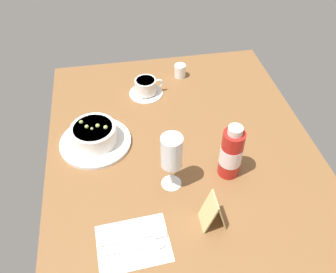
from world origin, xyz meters
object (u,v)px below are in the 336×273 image
Objects in this scene: porridge_bowl at (94,136)px; coffee_cup at (146,87)px; cutlery_setting at (135,243)px; sauce_bottle_red at (231,153)px; creamer_jug at (180,71)px; menu_card at (214,211)px; wine_glass at (172,154)px.

porridge_bowl reaches higher than coffee_cup.
coffee_cup reaches higher than cutlery_setting.
cutlery_setting is 1.04× the size of sauce_bottle_red.
creamer_jug is 50.77cm from sauce_bottle_red.
sauce_bottle_red reaches higher than cutlery_setting.
porridge_bowl is 2.20× the size of menu_card.
porridge_bowl is 37.94cm from cutlery_setting.
sauce_bottle_red is at bearing 24.36° from coffee_cup.
sauce_bottle_red reaches higher than creamer_jug.
menu_card reaches higher than coffee_cup.
cutlery_setting is 72.96cm from creamer_jug.
wine_glass reaches higher than porridge_bowl.
coffee_cup is 57.92cm from menu_card.
wine_glass is at bearing -150.06° from menu_card.
creamer_jug is 0.55× the size of menu_card.
sauce_bottle_red is (41.51, 18.79, 5.29)cm from coffee_cup.
creamer_jug is at bearing 121.28° from coffee_cup.
porridge_bowl is at bearing -46.83° from creamer_jug.
creamer_jug is (-31.64, 33.72, -0.65)cm from porridge_bowl.
wine_glass is (42.80, 1.60, 9.68)cm from coffee_cup.
creamer_jug is 0.32× the size of sauce_bottle_red.
menu_card is at bearing 97.34° from cutlery_setting.
cutlery_setting is at bearing -36.02° from wine_glass.
porridge_bowl is 1.74× the size of coffee_cup.
creamer_jug is at bearing -175.07° from sauce_bottle_red.
sauce_bottle_red reaches higher than coffee_cup.
coffee_cup is 45.87cm from sauce_bottle_red.
creamer_jug is 66.03cm from menu_card.
cutlery_setting is at bearing -58.33° from sauce_bottle_red.
menu_card is (-2.64, 20.47, 4.83)cm from cutlery_setting.
creamer_jug is at bearing 166.01° from wine_glass.
creamer_jug is at bearing 159.85° from cutlery_setting.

